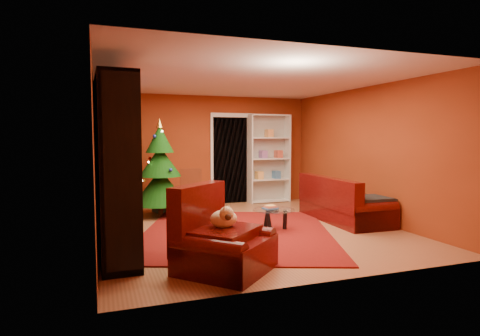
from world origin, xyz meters
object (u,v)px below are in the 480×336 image
object	(u,v)px
media_unit	(112,166)
armchair	(225,237)
dog	(224,219)
rug	(236,232)
sofa	(345,198)
acrylic_chair	(192,196)
gift_box_teal	(162,204)
white_bookshelf	(269,159)
christmas_tree	(160,169)
coffee_table	(273,220)
gift_box_red	(176,202)

from	to	relation	value
media_unit	armchair	distance (m)	2.25
dog	rug	bearing A→B (deg)	23.24
sofa	rug	bearing A→B (deg)	98.00
armchair	acrylic_chair	distance (m)	3.36
gift_box_teal	acrylic_chair	distance (m)	0.96
armchair	gift_box_teal	bearing A→B (deg)	48.94
rug	sofa	bearing A→B (deg)	6.67
white_bookshelf	dog	bearing A→B (deg)	-119.91
christmas_tree	gift_box_teal	bearing A→B (deg)	76.97
christmas_tree	armchair	xyz separation A→B (m)	(0.24, -3.73, -0.55)
coffee_table	acrylic_chair	world-z (taller)	acrylic_chair
media_unit	christmas_tree	size ratio (longest dim) A/B	1.56
rug	media_unit	size ratio (longest dim) A/B	1.16
dog	sofa	world-z (taller)	sofa
sofa	coffee_table	bearing A→B (deg)	102.09
gift_box_teal	rug	bearing A→B (deg)	-69.08
christmas_tree	acrylic_chair	world-z (taller)	christmas_tree
media_unit	armchair	size ratio (longest dim) A/B	2.90
media_unit	gift_box_red	xyz separation A→B (m)	(1.47, 2.89, -1.08)
gift_box_red	white_bookshelf	bearing A→B (deg)	-0.49
acrylic_chair	sofa	bearing A→B (deg)	-21.79
gift_box_teal	media_unit	bearing A→B (deg)	-114.39
christmas_tree	rug	bearing A→B (deg)	-63.13
white_bookshelf	acrylic_chair	size ratio (longest dim) A/B	2.53
rug	white_bookshelf	world-z (taller)	white_bookshelf
acrylic_chair	gift_box_teal	bearing A→B (deg)	125.84
rug	gift_box_red	world-z (taller)	gift_box_red
sofa	gift_box_teal	bearing A→B (deg)	58.44
dog	coffee_table	world-z (taller)	dog
armchair	coffee_table	world-z (taller)	armchair
christmas_tree	gift_box_teal	size ratio (longest dim) A/B	6.07
rug	armchair	world-z (taller)	armchair
gift_box_teal	white_bookshelf	xyz separation A→B (m)	(2.71, 0.47, 0.92)
gift_box_teal	coffee_table	distance (m)	2.85
dog	acrylic_chair	world-z (taller)	acrylic_chair
media_unit	dog	xyz separation A→B (m)	(1.24, -1.65, -0.57)
rug	sofa	distance (m)	2.36
dog	acrylic_chair	size ratio (longest dim) A/B	0.45
white_bookshelf	armchair	world-z (taller)	white_bookshelf
white_bookshelf	armchair	distance (m)	5.30
white_bookshelf	christmas_tree	bearing A→B (deg)	-163.21
armchair	christmas_tree	bearing A→B (deg)	50.55
media_unit	coffee_table	xyz separation A→B (m)	(2.65, 0.02, -1.01)
armchair	dog	bearing A→B (deg)	45.00
coffee_table	white_bookshelf	bearing A→B (deg)	68.04
christmas_tree	dog	distance (m)	3.68
christmas_tree	coffee_table	distance (m)	2.70
gift_box_teal	coffee_table	bearing A→B (deg)	-56.80
gift_box_teal	sofa	world-z (taller)	sofa
sofa	media_unit	bearing A→B (deg)	95.73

